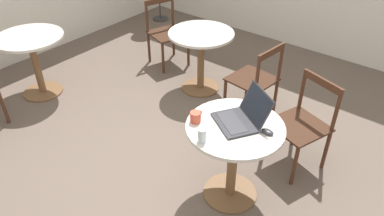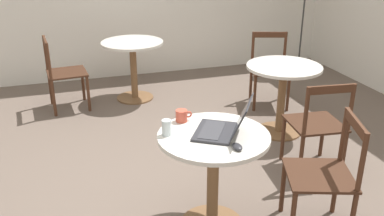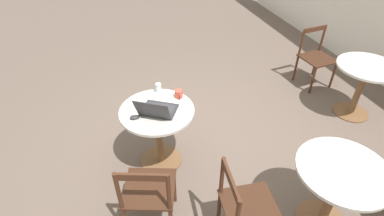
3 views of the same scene
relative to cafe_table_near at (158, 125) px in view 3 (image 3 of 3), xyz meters
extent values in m
plane|color=#66564C|center=(-0.05, 0.55, -0.56)|extent=(16.00, 16.00, 0.00)
cylinder|color=brown|center=(0.00, 0.00, -0.55)|extent=(0.47, 0.47, 0.02)
cylinder|color=brown|center=(0.00, 0.00, -0.18)|extent=(0.08, 0.08, 0.71)
cylinder|color=silver|center=(0.00, 0.00, 0.19)|extent=(0.77, 0.77, 0.03)
cylinder|color=brown|center=(1.24, 1.29, -0.18)|extent=(0.08, 0.08, 0.71)
cylinder|color=silver|center=(1.24, 1.29, 0.19)|extent=(0.77, 0.77, 0.03)
cylinder|color=brown|center=(-0.07, 2.76, -0.55)|extent=(0.47, 0.47, 0.02)
cylinder|color=brown|center=(-0.07, 2.76, -0.18)|extent=(0.08, 0.08, 0.71)
cylinder|color=silver|center=(-0.07, 2.76, 0.19)|extent=(0.77, 0.77, 0.03)
cylinder|color=#472819|center=(0.45, -0.37, -0.33)|extent=(0.04, 0.04, 0.44)
cylinder|color=#472819|center=(0.58, 0.01, -0.33)|extent=(0.04, 0.04, 0.44)
cube|color=#3C2215|center=(0.70, -0.25, -0.10)|extent=(0.58, 0.58, 0.02)
cylinder|color=#472819|center=(0.83, -0.50, 0.12)|extent=(0.04, 0.04, 0.42)
cylinder|color=#472819|center=(0.96, -0.12, 0.12)|extent=(0.04, 0.04, 0.42)
cube|color=#472819|center=(0.89, -0.31, 0.29)|extent=(0.16, 0.41, 0.07)
cylinder|color=#472819|center=(1.24, 1.92, -0.33)|extent=(0.04, 0.04, 0.44)
cylinder|color=#472819|center=(0.98, 0.74, -0.33)|extent=(0.04, 0.04, 0.44)
cylinder|color=#472819|center=(0.93, 0.34, -0.33)|extent=(0.04, 0.04, 0.44)
cube|color=#3C2215|center=(1.16, 0.52, -0.10)|extent=(0.50, 0.50, 0.02)
cylinder|color=#472819|center=(0.93, 0.34, 0.12)|extent=(0.04, 0.04, 0.42)
cube|color=#472819|center=(1.13, 0.32, 0.29)|extent=(0.43, 0.07, 0.07)
cylinder|color=#472819|center=(-0.71, 2.91, -0.33)|extent=(0.04, 0.04, 0.44)
cylinder|color=#472819|center=(-0.67, 2.51, -0.33)|extent=(0.04, 0.04, 0.44)
cylinder|color=#472819|center=(-1.11, 2.87, -0.33)|extent=(0.04, 0.04, 0.44)
cylinder|color=#472819|center=(-1.07, 2.47, -0.33)|extent=(0.04, 0.04, 0.44)
cube|color=#3C2215|center=(-0.89, 2.69, -0.10)|extent=(0.49, 0.49, 0.02)
cylinder|color=#472819|center=(-1.11, 2.87, 0.12)|extent=(0.04, 0.04, 0.42)
cylinder|color=#472819|center=(-1.07, 2.47, 0.12)|extent=(0.04, 0.04, 0.42)
cube|color=#472819|center=(-1.09, 2.67, 0.29)|extent=(0.06, 0.43, 0.07)
cube|color=#2D2D33|center=(0.02, 0.02, 0.21)|extent=(0.40, 0.43, 0.02)
cube|color=#38383D|center=(0.00, 0.03, 0.22)|extent=(0.28, 0.32, 0.00)
cube|color=#2D2D33|center=(0.17, -0.07, 0.34)|extent=(0.28, 0.35, 0.24)
cube|color=black|center=(0.17, -0.07, 0.34)|extent=(0.25, 0.32, 0.21)
ellipsoid|color=#2D2D33|center=(0.07, -0.24, 0.22)|extent=(0.06, 0.10, 0.03)
cylinder|color=#C64C38|center=(-0.15, 0.28, 0.24)|extent=(0.09, 0.09, 0.09)
torus|color=#C64C38|center=(-0.09, 0.28, 0.25)|extent=(0.05, 0.01, 0.05)
cylinder|color=silver|center=(-0.31, 0.09, 0.26)|extent=(0.06, 0.06, 0.11)
camera|label=1|loc=(-1.99, -1.17, 1.97)|focal=35.00mm
camera|label=2|loc=(-0.92, -2.45, 1.49)|focal=40.00mm
camera|label=3|loc=(2.41, -0.40, 2.08)|focal=28.00mm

